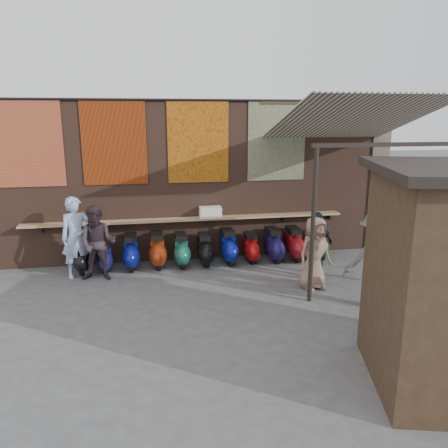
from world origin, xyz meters
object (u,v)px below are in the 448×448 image
scooter_stool_0 (83,256)px  shopper_tan (314,253)px  scooter_stool_4 (181,250)px  scooter_stool_9 (294,244)px  scooter_stool_8 (273,245)px  scooter_stool_1 (106,257)px  scooter_stool_6 (228,247)px  diner_right (98,243)px  scooter_stool_10 (317,244)px  diner_left (76,237)px  scooter_stool_2 (131,252)px  shopper_navy (317,246)px  shelf_box (210,212)px  scooter_stool_3 (158,250)px  scooter_stool_7 (251,248)px  scooter_stool_5 (204,250)px  shopper_grey (375,259)px

scooter_stool_0 → shopper_tan: (4.99, -2.00, 0.41)m
scooter_stool_4 → scooter_stool_9: scooter_stool_9 is taller
scooter_stool_0 → scooter_stool_8: 4.69m
scooter_stool_1 → scooter_stool_6: scooter_stool_6 is taller
diner_right → scooter_stool_10: bearing=17.1°
scooter_stool_10 → scooter_stool_0: bearing=179.5°
scooter_stool_8 → diner_left: bearing=-176.7°
scooter_stool_2 → shopper_navy: size_ratio=0.55×
scooter_stool_0 → scooter_stool_8: scooter_stool_8 is taller
shelf_box → scooter_stool_3: size_ratio=0.62×
scooter_stool_4 → scooter_stool_9: 2.89m
diner_left → shopper_navy: diner_left is taller
scooter_stool_1 → shopper_navy: bearing=-16.6°
scooter_stool_0 → scooter_stool_10: (5.87, -0.06, 0.00)m
diner_left → diner_right: diner_left is taller
scooter_stool_6 → scooter_stool_10: 2.34m
scooter_stool_3 → scooter_stool_10: size_ratio=1.10×
scooter_stool_3 → scooter_stool_6: scooter_stool_6 is taller
scooter_stool_6 → scooter_stool_7: (0.57, -0.03, -0.05)m
shopper_navy → scooter_stool_0: bearing=-39.9°
scooter_stool_2 → scooter_stool_5: bearing=-0.9°
scooter_stool_3 → scooter_stool_10: (4.11, -0.07, -0.04)m
scooter_stool_6 → scooter_stool_3: bearing=179.8°
scooter_stool_9 → shopper_navy: bearing=-88.6°
scooter_stool_9 → shopper_navy: shopper_navy is taller
scooter_stool_1 → scooter_stool_5: (2.39, 0.03, 0.03)m
scooter_stool_1 → diner_left: (-0.58, -0.28, 0.58)m
scooter_stool_3 → scooter_stool_5: scooter_stool_3 is taller
scooter_stool_6 → shopper_tan: 2.51m
shopper_grey → shopper_navy: bearing=-67.6°
scooter_stool_3 → shopper_grey: shopper_grey is taller
scooter_stool_9 → scooter_stool_10: size_ratio=1.09×
scooter_stool_1 → shopper_tan: shopper_tan is taller
scooter_stool_2 → scooter_stool_6: (2.40, -0.00, 0.01)m
scooter_stool_5 → shopper_navy: shopper_navy is taller
scooter_stool_2 → scooter_stool_10: 4.74m
scooter_stool_10 → shopper_grey: 3.03m
scooter_stool_3 → scooter_stool_1: bearing=-177.3°
diner_left → shopper_tan: (5.04, -1.68, -0.15)m
scooter_stool_4 → scooter_stool_8: scooter_stool_8 is taller
scooter_stool_7 → scooter_stool_9: 1.14m
scooter_stool_3 → shopper_tan: size_ratio=0.55×
scooter_stool_1 → scooter_stool_2: size_ratio=0.86×
shopper_navy → diner_left: bearing=-36.5°
scooter_stool_9 → scooter_stool_10: bearing=0.7°
scooter_stool_10 → shopper_grey: shopper_grey is taller
scooter_stool_4 → shopper_navy: 3.29m
diner_left → scooter_stool_4: bearing=-12.7°
scooter_stool_6 → diner_right: (-3.09, -0.64, 0.44)m
scooter_stool_1 → diner_left: bearing=-154.0°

